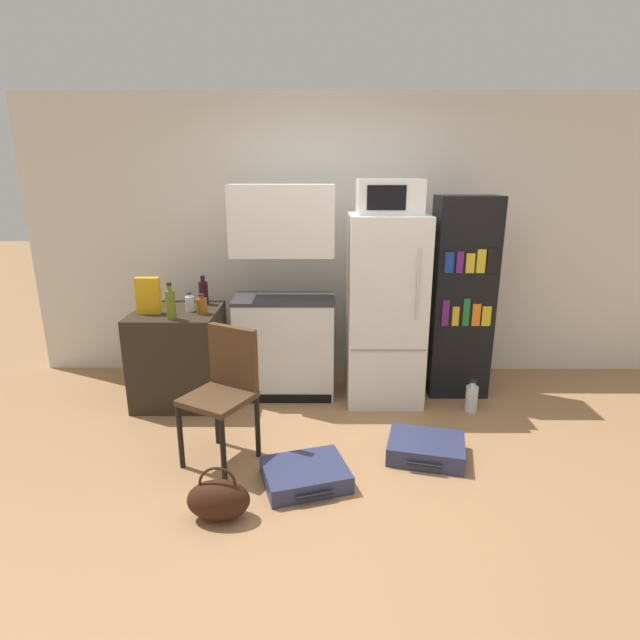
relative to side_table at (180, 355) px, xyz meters
name	(u,v)px	position (x,y,z in m)	size (l,w,h in m)	color
ground_plane	(356,482)	(1.45, -1.25, -0.40)	(24.00, 24.00, 0.00)	#A3754C
wall_back	(366,239)	(1.65, 0.75, 0.90)	(6.40, 0.10, 2.61)	silver
side_table	(180,355)	(0.00, 0.00, 0.00)	(0.70, 0.70, 0.80)	#2D2319
kitchen_hutch	(284,303)	(0.90, 0.13, 0.43)	(0.87, 0.46, 1.82)	silver
refrigerator	(385,310)	(1.76, 0.05, 0.40)	(0.63, 0.63, 1.59)	silver
microwave	(389,197)	(1.76, 0.05, 1.33)	(0.51, 0.39, 0.27)	silver
bookshelf	(461,298)	(2.43, 0.17, 0.47)	(0.51, 0.37, 1.74)	black
bottle_olive_oil	(171,304)	(0.04, -0.26, 0.52)	(0.07, 0.07, 0.30)	#566619
bottle_amber_beer	(202,306)	(0.25, -0.10, 0.47)	(0.09, 0.09, 0.17)	brown
bottle_wine_dark	(203,292)	(0.19, 0.23, 0.51)	(0.08, 0.08, 0.25)	black
bottle_clear_short	(190,303)	(0.13, -0.01, 0.47)	(0.07, 0.07, 0.16)	silver
cereal_box	(148,296)	(-0.19, -0.09, 0.55)	(0.19, 0.07, 0.30)	gold
chair	(225,383)	(0.58, -0.94, 0.15)	(0.54, 0.54, 0.92)	black
suitcase_large_flat	(426,448)	(1.96, -0.95, -0.33)	(0.60, 0.51, 0.13)	navy
suitcase_small_flat	(305,475)	(1.13, -1.26, -0.34)	(0.62, 0.54, 0.12)	navy
handbag	(218,499)	(0.64, -1.61, -0.28)	(0.36, 0.20, 0.33)	#33190F
water_bottle_front	(472,398)	(2.47, -0.24, -0.28)	(0.10, 0.10, 0.28)	silver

